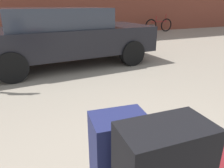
{
  "coord_description": "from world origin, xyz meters",
  "views": [
    {
      "loc": [
        -0.88,
        -0.82,
        1.52
      ],
      "look_at": [
        0.0,
        1.2,
        0.69
      ],
      "focal_mm": 34.29,
      "sensor_mm": 36.0,
      "label": 1
    }
  ],
  "objects": [
    {
      "name": "bollard_kerb_far",
      "position": [
        5.09,
        8.09,
        0.28
      ],
      "size": [
        0.27,
        0.27,
        0.56
      ],
      "primitive_type": "cylinder",
      "color": "#383838",
      "rests_on": "ground_plane"
    },
    {
      "name": "bicycle_leaning",
      "position": [
        6.45,
        9.46,
        0.37
      ],
      "size": [
        1.76,
        0.08,
        0.96
      ],
      "color": "black",
      "rests_on": "ground_plane"
    },
    {
      "name": "bollard_kerb_mid",
      "position": [
        4.14,
        8.09,
        0.28
      ],
      "size": [
        0.27,
        0.27,
        0.56
      ],
      "primitive_type": "cylinder",
      "color": "#383838",
      "rests_on": "ground_plane"
    },
    {
      "name": "suitcase_navy_rear_right",
      "position": [
        -0.4,
        0.18,
        0.62
      ],
      "size": [
        0.36,
        0.29,
        0.56
      ],
      "primitive_type": "cube",
      "rotation": [
        0.0,
        0.0,
        -0.11
      ],
      "color": "#191E47",
      "rests_on": "luggage_cart"
    },
    {
      "name": "bollard_kerb_near",
      "position": [
        2.56,
        8.09,
        0.28
      ],
      "size": [
        0.27,
        0.27,
        0.56
      ],
      "primitive_type": "cylinder",
      "color": "#383838",
      "rests_on": "ground_plane"
    },
    {
      "name": "parked_car",
      "position": [
        0.22,
        4.7,
        0.76
      ],
      "size": [
        4.41,
        2.15,
        1.42
      ],
      "color": "black",
      "rests_on": "ground_plane"
    }
  ]
}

